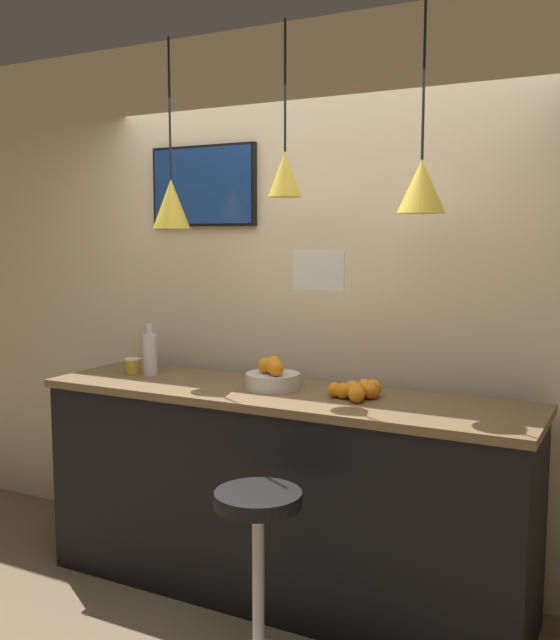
{
  "coord_description": "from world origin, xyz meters",
  "views": [
    {
      "loc": [
        1.58,
        -2.3,
        1.78
      ],
      "look_at": [
        0.0,
        0.73,
        1.39
      ],
      "focal_mm": 40.0,
      "sensor_mm": 36.0,
      "label": 1
    }
  ],
  "objects_px": {
    "juice_bottle": "(150,354)",
    "spread_jar": "(133,366)",
    "mounted_tv": "(203,186)",
    "bar_stool": "(258,552)",
    "fruit_bowl": "(273,377)"
  },
  "relations": [
    {
      "from": "fruit_bowl",
      "to": "spread_jar",
      "type": "distance_m",
      "value": 0.88
    },
    {
      "from": "juice_bottle",
      "to": "spread_jar",
      "type": "xyz_separation_m",
      "value": [
        -0.12,
        -0.0,
        -0.08
      ]
    },
    {
      "from": "bar_stool",
      "to": "spread_jar",
      "type": "xyz_separation_m",
      "value": [
        -1.16,
        0.65,
        0.57
      ]
    },
    {
      "from": "juice_bottle",
      "to": "mounted_tv",
      "type": "relative_size",
      "value": 0.42
    },
    {
      "from": "juice_bottle",
      "to": "spread_jar",
      "type": "relative_size",
      "value": 3.24
    },
    {
      "from": "juice_bottle",
      "to": "spread_jar",
      "type": "height_order",
      "value": "juice_bottle"
    },
    {
      "from": "spread_jar",
      "to": "mounted_tv",
      "type": "distance_m",
      "value": 1.08
    },
    {
      "from": "fruit_bowl",
      "to": "juice_bottle",
      "type": "height_order",
      "value": "juice_bottle"
    },
    {
      "from": "bar_stool",
      "to": "mounted_tv",
      "type": "height_order",
      "value": "mounted_tv"
    },
    {
      "from": "fruit_bowl",
      "to": "juice_bottle",
      "type": "xyz_separation_m",
      "value": [
        -0.76,
        0.0,
        0.06
      ]
    },
    {
      "from": "fruit_bowl",
      "to": "juice_bottle",
      "type": "relative_size",
      "value": 0.96
    },
    {
      "from": "bar_stool",
      "to": "mounted_tv",
      "type": "bearing_deg",
      "value": 132.36
    },
    {
      "from": "bar_stool",
      "to": "spread_jar",
      "type": "bearing_deg",
      "value": 150.69
    },
    {
      "from": "juice_bottle",
      "to": "mounted_tv",
      "type": "distance_m",
      "value": 0.99
    },
    {
      "from": "spread_jar",
      "to": "mounted_tv",
      "type": "relative_size",
      "value": 0.13
    }
  ]
}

